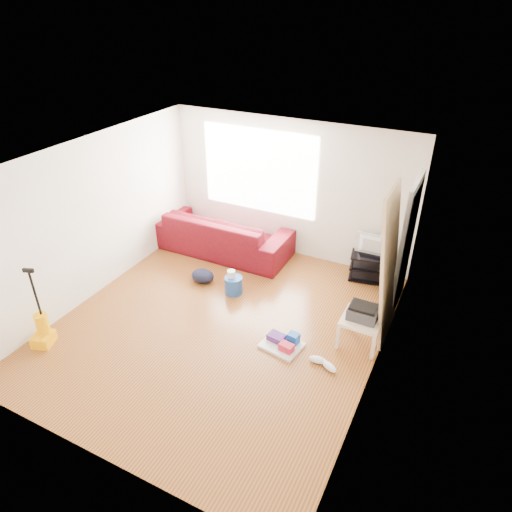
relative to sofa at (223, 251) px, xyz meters
The scene contains 13 objects.
room 2.48m from the sofa, 56.95° to the right, with size 4.51×5.01×2.51m.
sofa is the anchor object (origin of this frame).
tv_stand 2.77m from the sofa, ahead, with size 0.73×0.50×0.46m.
tv 2.84m from the sofa, ahead, with size 0.63×0.08×0.36m, color black.
side_table 3.38m from the sofa, 24.91° to the right, with size 0.53×0.53×0.44m.
printer 3.40m from the sofa, 24.91° to the right, with size 0.40×0.30×0.21m.
bucket 1.42m from the sofa, 52.36° to the right, with size 0.29×0.29×0.29m, color #1B4491.
toilet_paper 1.42m from the sofa, 53.62° to the right, with size 0.13×0.13×0.12m, color silver.
cleaning_tray 2.90m from the sofa, 42.82° to the right, with size 0.60×0.51×0.19m.
backpack 1.10m from the sofa, 77.58° to the right, with size 0.40×0.32×0.22m, color black.
sneakers 3.46m from the sofa, 37.09° to the right, with size 0.43×0.22×0.10m.
vacuum 3.53m from the sofa, 104.83° to the right, with size 0.34×0.36×1.20m.
door_panel 3.39m from the sofa, 17.54° to the right, with size 0.04×0.88×2.21m, color tan.
Camera 1 is at (2.87, -4.54, 4.31)m, focal length 32.00 mm.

